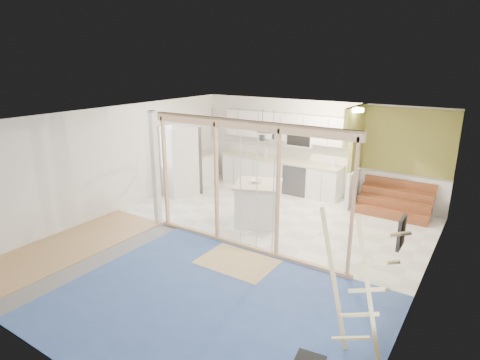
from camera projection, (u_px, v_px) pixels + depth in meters
The scene contains 16 objects.
room at pixel (233, 184), 7.87m from camera, with size 7.01×8.01×2.61m.
floor_overlays at pixel (238, 244), 8.25m from camera, with size 7.00×8.00×0.03m.
stud_frame at pixel (221, 167), 7.92m from camera, with size 4.66×0.14×2.60m.
base_cabinets at pixel (252, 174), 11.64m from camera, with size 4.45×2.24×0.93m.
upper_cabinets at pixel (285, 128), 11.21m from camera, with size 3.60×0.41×0.85m.
green_partition at pixel (386, 175), 9.82m from camera, with size 2.25×1.51×2.60m.
pot_rack at pixel (267, 133), 9.34m from camera, with size 0.52×0.52×0.72m.
sheathing_panel at pixel (390, 281), 4.44m from camera, with size 0.02×4.00×2.60m, color tan.
electrical_panel at pixel (401, 232), 4.84m from camera, with size 0.04×0.30×0.40m, color #3B3B41.
ceiling_light at pixel (357, 110), 9.17m from camera, with size 0.32×0.32×0.08m, color #FFEABF.
fridge at pixel (179, 161), 11.01m from camera, with size 1.07×1.03×1.93m.
island at pixel (258, 204), 9.14m from camera, with size 1.31×1.31×0.99m.
bowl at pixel (256, 181), 9.03m from camera, with size 0.24×0.24×0.06m, color silver.
soap_bottle_a at pixel (266, 151), 11.68m from camera, with size 0.12×0.13×0.32m, color silver.
soap_bottle_b at pixel (334, 163), 10.56m from camera, with size 0.09×0.09×0.20m, color white.
ladder at pixel (355, 287), 4.86m from camera, with size 1.04×0.20×1.96m.
Camera 1 is at (4.24, -6.20, 3.66)m, focal length 30.00 mm.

